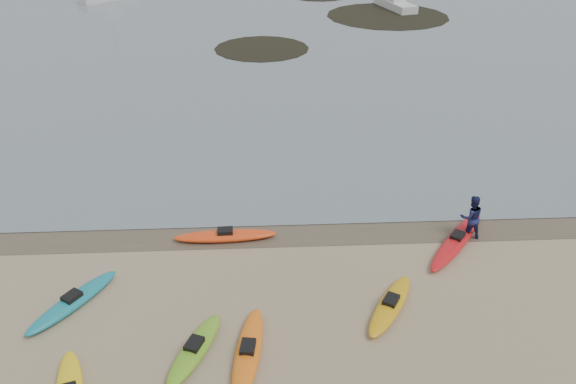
{
  "coord_description": "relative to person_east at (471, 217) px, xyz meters",
  "views": [
    {
      "loc": [
        -0.9,
        -17.94,
        11.84
      ],
      "look_at": [
        0.0,
        0.0,
        1.5
      ],
      "focal_mm": 35.0,
      "sensor_mm": 36.0,
      "label": 1
    }
  ],
  "objects": [
    {
      "name": "ground",
      "position": [
        -6.63,
        1.06,
        -0.86
      ],
      "size": [
        600.0,
        600.0,
        0.0
      ],
      "primitive_type": "plane",
      "color": "tan",
      "rests_on": "ground"
    },
    {
      "name": "wet_sand",
      "position": [
        -6.63,
        0.76,
        -0.86
      ],
      "size": [
        60.0,
        60.0,
        0.0
      ],
      "primitive_type": "plane",
      "color": "brown",
      "rests_on": "ground"
    },
    {
      "name": "kayaks",
      "position": [
        -9.01,
        -3.42,
        -0.69
      ],
      "size": [
        20.03,
        10.18,
        0.34
      ],
      "color": "yellow",
      "rests_on": "ground"
    },
    {
      "name": "person_east",
      "position": [
        0.0,
        0.0,
        0.0
      ],
      "size": [
        0.86,
        0.68,
        1.73
      ],
      "primitive_type": "imported",
      "rotation": [
        0.0,
        0.0,
        3.18
      ],
      "color": "#1B1F50",
      "rests_on": "ground"
    },
    {
      "name": "kelp_mats",
      "position": [
        0.54,
        35.64,
        -0.83
      ],
      "size": [
        21.01,
        27.52,
        0.04
      ],
      "color": "black",
      "rests_on": "water"
    }
  ]
}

